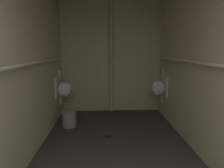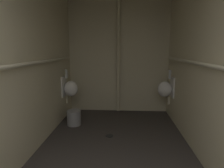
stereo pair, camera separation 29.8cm
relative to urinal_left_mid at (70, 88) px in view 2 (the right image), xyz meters
The scene contains 11 objects.
floor 2.06m from the urinal_left_mid, 57.24° to the right, with size 2.51×4.57×0.08m, color #383330.
wall_left 1.76m from the urinal_left_mid, 96.23° to the right, with size 0.06×4.57×2.69m, color beige.
wall_right 2.87m from the urinal_left_mid, 35.62° to the right, with size 0.06×4.57×2.69m, color beige.
wall_back 1.39m from the urinal_left_mid, 31.05° to the left, with size 2.51×0.06×2.69m, color beige.
urinal_left_mid is the anchor object (origin of this frame).
urinal_right_mid 2.09m from the urinal_left_mid, ahead, with size 0.32×0.30×0.76m.
supply_pipe_left 1.76m from the urinal_left_mid, 93.07° to the right, with size 0.06×3.72×0.06m.
supply_pipe_right 2.79m from the urinal_left_mid, 36.61° to the right, with size 0.06×3.84×0.06m.
standpipe_back_wall 1.35m from the urinal_left_mid, 26.34° to the left, with size 0.08×0.08×2.64m, color beige.
floor_drain 1.44m from the urinal_left_mid, 42.90° to the right, with size 0.14×0.14×0.01m, color black.
waste_bin 0.69m from the urinal_left_mid, 66.35° to the right, with size 0.28×0.28×0.31m, color gray.
Camera 2 is at (0.13, -0.24, 1.53)m, focal length 31.03 mm.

